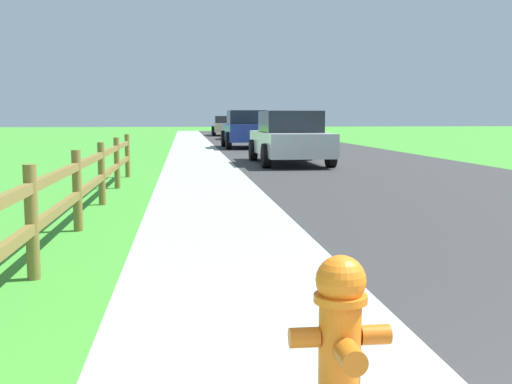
# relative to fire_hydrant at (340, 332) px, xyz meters

# --- Properties ---
(ground_plane) EXTENTS (120.00, 120.00, 0.00)m
(ground_plane) POSITION_rel_fire_hydrant_xyz_m (0.73, 23.14, -0.39)
(ground_plane) COLOR #3F932F
(road_asphalt) EXTENTS (7.00, 66.00, 0.01)m
(road_asphalt) POSITION_rel_fire_hydrant_xyz_m (4.23, 25.14, -0.39)
(road_asphalt) COLOR #333333
(road_asphalt) RESTS_ON ground
(curb_concrete) EXTENTS (6.00, 66.00, 0.01)m
(curb_concrete) POSITION_rel_fire_hydrant_xyz_m (-2.27, 25.14, -0.39)
(curb_concrete) COLOR #A1AC9F
(curb_concrete) RESTS_ON ground
(grass_verge) EXTENTS (5.00, 66.00, 0.00)m
(grass_verge) POSITION_rel_fire_hydrant_xyz_m (-3.77, 25.14, -0.38)
(grass_verge) COLOR #3F932F
(grass_verge) RESTS_ON ground
(fire_hydrant) EXTENTS (0.47, 0.40, 0.74)m
(fire_hydrant) POSITION_rel_fire_hydrant_xyz_m (0.00, 0.00, 0.00)
(fire_hydrant) COLOR orange
(fire_hydrant) RESTS_ON ground
(rail_fence) EXTENTS (0.11, 13.58, 0.98)m
(rail_fence) POSITION_rel_fire_hydrant_xyz_m (-1.97, 4.85, 0.18)
(rail_fence) COLOR olive
(rail_fence) RESTS_ON ground
(parked_suv_silver) EXTENTS (2.02, 4.72, 1.53)m
(parked_suv_silver) POSITION_rel_fire_hydrant_xyz_m (2.36, 15.22, 0.37)
(parked_suv_silver) COLOR #B7BABF
(parked_suv_silver) RESTS_ON ground
(parked_car_blue) EXTENTS (2.10, 4.29, 1.65)m
(parked_car_blue) POSITION_rel_fire_hydrant_xyz_m (2.08, 24.78, 0.42)
(parked_car_blue) COLOR navy
(parked_car_blue) RESTS_ON ground
(parked_car_red) EXTENTS (2.09, 4.91, 1.52)m
(parked_car_red) POSITION_rel_fire_hydrant_xyz_m (2.92, 35.18, 0.37)
(parked_car_red) COLOR maroon
(parked_car_red) RESTS_ON ground
(parked_car_beige) EXTENTS (2.18, 4.97, 1.42)m
(parked_car_beige) POSITION_rel_fire_hydrant_xyz_m (2.44, 43.14, 0.33)
(parked_car_beige) COLOR #C6B793
(parked_car_beige) RESTS_ON ground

